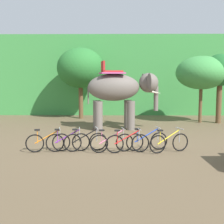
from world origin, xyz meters
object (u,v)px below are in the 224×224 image
at_px(bike_orange, 48,142).
at_px(bike_red, 127,143).
at_px(bike_black, 85,141).
at_px(bike_pink, 112,142).
at_px(elephant, 120,90).
at_px(tree_center, 81,68).
at_px(bike_purple, 68,142).
at_px(tree_far_left, 201,73).
at_px(tree_center_right, 220,71).
at_px(bike_blue, 147,141).
at_px(bike_yellow, 169,142).

relative_size(bike_orange, bike_red, 0.99).
distance_m(bike_black, bike_pink, 1.05).
relative_size(elephant, bike_black, 2.54).
height_order(bike_orange, bike_pink, same).
xyz_separation_m(bike_orange, bike_red, (3.07, -0.10, 0.00)).
height_order(tree_center, elephant, tree_center).
bearing_deg(bike_pink, bike_black, 170.74).
bearing_deg(bike_purple, tree_far_left, 46.91).
relative_size(elephant, bike_red, 2.50).
height_order(tree_center_right, bike_purple, tree_center_right).
bearing_deg(bike_black, elephant, 74.80).
height_order(tree_far_left, bike_orange, tree_far_left).
xyz_separation_m(tree_center, bike_blue, (3.72, -9.52, -3.19)).
bearing_deg(tree_center, bike_yellow, -65.18).
height_order(bike_purple, bike_blue, same).
distance_m(tree_center, bike_pink, 10.60).
bearing_deg(tree_far_left, bike_black, -130.58).
distance_m(tree_center, bike_purple, 10.26).
distance_m(tree_center, bike_blue, 10.71).
bearing_deg(tree_center, tree_far_left, -13.48).
xyz_separation_m(bike_black, bike_yellow, (3.24, -0.16, 0.00)).
distance_m(elephant, bike_orange, 6.29).
bearing_deg(bike_yellow, tree_center, 114.82).
xyz_separation_m(tree_center, bike_red, (2.94, -9.91, -3.19)).
xyz_separation_m(bike_purple, bike_red, (2.31, -0.18, 0.00)).
bearing_deg(bike_purple, tree_center, 93.71).
height_order(tree_far_left, bike_black, tree_far_left).
height_order(elephant, bike_black, elephant).
xyz_separation_m(bike_orange, bike_yellow, (4.67, -0.01, 0.00)).
bearing_deg(bike_yellow, bike_black, 177.25).
bearing_deg(bike_black, bike_blue, 3.38).
bearing_deg(bike_yellow, bike_blue, 160.05).
distance_m(tree_center, tree_center_right, 9.31).
bearing_deg(tree_far_left, bike_purple, -133.09).
bearing_deg(bike_purple, bike_pink, -3.50).
bearing_deg(elephant, bike_black, -105.20).
relative_size(bike_purple, bike_pink, 1.01).
distance_m(bike_purple, bike_red, 2.32).
bearing_deg(bike_pink, bike_red, -6.73).
relative_size(tree_far_left, bike_orange, 2.53).
distance_m(elephant, bike_purple, 5.92).
bearing_deg(bike_purple, bike_orange, -174.15).
bearing_deg(tree_center, tree_center_right, -13.13).
distance_m(bike_black, bike_blue, 2.42).
distance_m(elephant, bike_pink, 5.65).
height_order(bike_red, bike_yellow, same).
bearing_deg(bike_purple, bike_black, 5.51).
xyz_separation_m(tree_center, bike_orange, (-0.13, -9.81, -3.19)).
height_order(tree_center_right, bike_blue, tree_center_right).
height_order(bike_orange, bike_purple, same).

